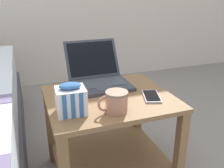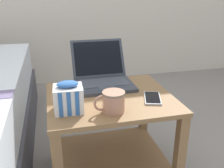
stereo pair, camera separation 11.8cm
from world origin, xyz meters
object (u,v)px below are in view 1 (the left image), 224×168
(snack_bag, at_px, (71,100))
(cell_phone, at_px, (151,96))
(laptop, at_px, (99,76))
(mug_front_left, at_px, (116,101))

(snack_bag, xyz_separation_m, cell_phone, (0.40, 0.03, -0.06))
(snack_bag, height_order, cell_phone, snack_bag)
(laptop, distance_m, mug_front_left, 0.35)
(laptop, distance_m, snack_bag, 0.37)
(snack_bag, distance_m, cell_phone, 0.41)
(snack_bag, relative_size, cell_phone, 0.84)
(mug_front_left, height_order, snack_bag, snack_bag)
(laptop, height_order, snack_bag, laptop)
(snack_bag, bearing_deg, cell_phone, 3.96)
(cell_phone, bearing_deg, snack_bag, -176.04)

